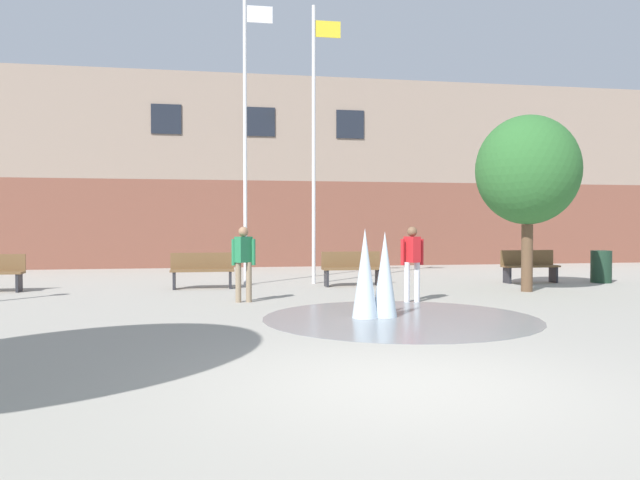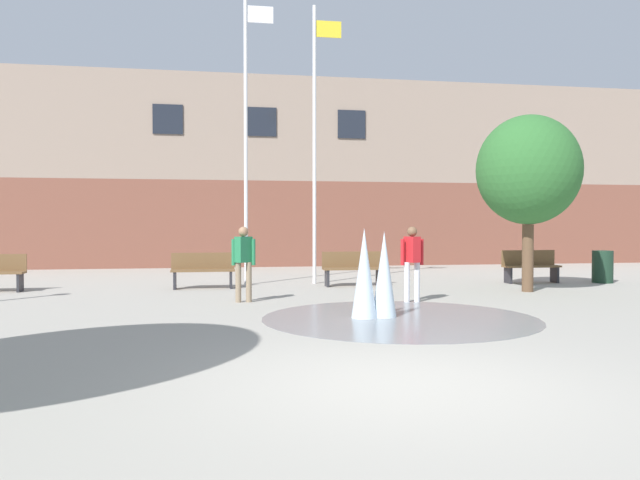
{
  "view_description": "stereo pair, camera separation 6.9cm",
  "coord_description": "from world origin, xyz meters",
  "px_view_note": "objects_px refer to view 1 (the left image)",
  "views": [
    {
      "loc": [
        -1.95,
        -6.08,
        1.63
      ],
      "look_at": [
        0.4,
        7.1,
        1.3
      ],
      "focal_mm": 35.0,
      "sensor_mm": 36.0,
      "label": 1
    },
    {
      "loc": [
        -1.88,
        -6.1,
        1.63
      ],
      "look_at": [
        0.4,
        7.1,
        1.3
      ],
      "focal_mm": 35.0,
      "sensor_mm": 36.0,
      "label": 2
    }
  ],
  "objects_px": {
    "adult_watching": "(412,258)",
    "flagpole_left": "(246,129)",
    "flagpole_right": "(315,136)",
    "park_bench_near_trashcan": "(352,268)",
    "trash_can": "(601,267)",
    "street_tree_near_building": "(528,171)",
    "park_bench_left_of_flagpoles": "(202,270)",
    "teen_by_trashcan": "(244,258)",
    "park_bench_far_right": "(529,266)"
  },
  "relations": [
    {
      "from": "park_bench_left_of_flagpoles",
      "to": "adult_watching",
      "type": "xyz_separation_m",
      "value": [
        4.38,
        -3.58,
        0.45
      ]
    },
    {
      "from": "park_bench_near_trashcan",
      "to": "park_bench_far_right",
      "type": "distance_m",
      "value": 5.12
    },
    {
      "from": "park_bench_near_trashcan",
      "to": "teen_by_trashcan",
      "type": "xyz_separation_m",
      "value": [
        -3.02,
        -2.99,
        0.45
      ]
    },
    {
      "from": "park_bench_left_of_flagpoles",
      "to": "park_bench_far_right",
      "type": "distance_m",
      "value": 9.02
    },
    {
      "from": "adult_watching",
      "to": "flagpole_right",
      "type": "xyz_separation_m",
      "value": [
        -1.33,
        4.4,
        3.12
      ]
    },
    {
      "from": "park_bench_far_right",
      "to": "adult_watching",
      "type": "bearing_deg",
      "value": -142.19
    },
    {
      "from": "park_bench_far_right",
      "to": "trash_can",
      "type": "height_order",
      "value": "park_bench_far_right"
    },
    {
      "from": "teen_by_trashcan",
      "to": "street_tree_near_building",
      "type": "distance_m",
      "value": 7.26
    },
    {
      "from": "teen_by_trashcan",
      "to": "trash_can",
      "type": "relative_size",
      "value": 1.77
    },
    {
      "from": "street_tree_near_building",
      "to": "adult_watching",
      "type": "bearing_deg",
      "value": -156.64
    },
    {
      "from": "flagpole_left",
      "to": "trash_can",
      "type": "relative_size",
      "value": 8.8
    },
    {
      "from": "adult_watching",
      "to": "flagpole_left",
      "type": "bearing_deg",
      "value": -162.47
    },
    {
      "from": "flagpole_right",
      "to": "park_bench_near_trashcan",
      "type": "bearing_deg",
      "value": -44.4
    },
    {
      "from": "flagpole_left",
      "to": "street_tree_near_building",
      "type": "bearing_deg",
      "value": -23.84
    },
    {
      "from": "adult_watching",
      "to": "flagpole_left",
      "type": "relative_size",
      "value": 0.2
    },
    {
      "from": "park_bench_left_of_flagpoles",
      "to": "trash_can",
      "type": "height_order",
      "value": "park_bench_left_of_flagpoles"
    },
    {
      "from": "park_bench_far_right",
      "to": "trash_can",
      "type": "relative_size",
      "value": 1.78
    },
    {
      "from": "adult_watching",
      "to": "trash_can",
      "type": "height_order",
      "value": "adult_watching"
    },
    {
      "from": "trash_can",
      "to": "flagpole_left",
      "type": "bearing_deg",
      "value": 173.37
    },
    {
      "from": "adult_watching",
      "to": "flagpole_right",
      "type": "bearing_deg",
      "value": 178.25
    },
    {
      "from": "park_bench_left_of_flagpoles",
      "to": "trash_can",
      "type": "bearing_deg",
      "value": -1.68
    },
    {
      "from": "trash_can",
      "to": "street_tree_near_building",
      "type": "xyz_separation_m",
      "value": [
        -3.22,
        -1.78,
        2.49
      ]
    },
    {
      "from": "adult_watching",
      "to": "flagpole_left",
      "type": "distance_m",
      "value": 6.36
    },
    {
      "from": "flagpole_right",
      "to": "trash_can",
      "type": "height_order",
      "value": "flagpole_right"
    },
    {
      "from": "park_bench_near_trashcan",
      "to": "trash_can",
      "type": "xyz_separation_m",
      "value": [
        7.11,
        -0.31,
        -0.03
      ]
    },
    {
      "from": "flagpole_right",
      "to": "street_tree_near_building",
      "type": "height_order",
      "value": "flagpole_right"
    },
    {
      "from": "trash_can",
      "to": "adult_watching",
      "type": "bearing_deg",
      "value": -153.85
    },
    {
      "from": "adult_watching",
      "to": "flagpole_right",
      "type": "distance_m",
      "value": 5.56
    },
    {
      "from": "adult_watching",
      "to": "street_tree_near_building",
      "type": "xyz_separation_m",
      "value": [
        3.42,
        1.48,
        2.01
      ]
    },
    {
      "from": "park_bench_left_of_flagpoles",
      "to": "trash_can",
      "type": "relative_size",
      "value": 1.78
    },
    {
      "from": "flagpole_right",
      "to": "trash_can",
      "type": "distance_m",
      "value": 8.82
    },
    {
      "from": "teen_by_trashcan",
      "to": "flagpole_right",
      "type": "xyz_separation_m",
      "value": [
        2.17,
        3.83,
        3.12
      ]
    },
    {
      "from": "park_bench_left_of_flagpoles",
      "to": "street_tree_near_building",
      "type": "distance_m",
      "value": 8.44
    },
    {
      "from": "flagpole_right",
      "to": "adult_watching",
      "type": "bearing_deg",
      "value": -73.19
    },
    {
      "from": "flagpole_left",
      "to": "teen_by_trashcan",
      "type": "bearing_deg",
      "value": -94.28
    },
    {
      "from": "trash_can",
      "to": "street_tree_near_building",
      "type": "relative_size",
      "value": 0.21
    },
    {
      "from": "park_bench_left_of_flagpoles",
      "to": "park_bench_near_trashcan",
      "type": "relative_size",
      "value": 1.0
    },
    {
      "from": "adult_watching",
      "to": "street_tree_near_building",
      "type": "distance_m",
      "value": 4.23
    },
    {
      "from": "flagpole_left",
      "to": "trash_can",
      "type": "bearing_deg",
      "value": -6.63
    },
    {
      "from": "trash_can",
      "to": "street_tree_near_building",
      "type": "height_order",
      "value": "street_tree_near_building"
    },
    {
      "from": "teen_by_trashcan",
      "to": "flagpole_left",
      "type": "bearing_deg",
      "value": 46.21
    },
    {
      "from": "park_bench_left_of_flagpoles",
      "to": "teen_by_trashcan",
      "type": "bearing_deg",
      "value": -73.68
    },
    {
      "from": "street_tree_near_building",
      "to": "trash_can",
      "type": "bearing_deg",
      "value": 28.96
    },
    {
      "from": "park_bench_far_right",
      "to": "flagpole_right",
      "type": "xyz_separation_m",
      "value": [
        -5.98,
        0.8,
        3.58
      ]
    },
    {
      "from": "park_bench_left_of_flagpoles",
      "to": "trash_can",
      "type": "distance_m",
      "value": 11.02
    },
    {
      "from": "teen_by_trashcan",
      "to": "adult_watching",
      "type": "xyz_separation_m",
      "value": [
        3.5,
        -0.57,
        0.0
      ]
    },
    {
      "from": "flagpole_left",
      "to": "adult_watching",
      "type": "bearing_deg",
      "value": -53.9
    },
    {
      "from": "park_bench_far_right",
      "to": "street_tree_near_building",
      "type": "relative_size",
      "value": 0.37
    },
    {
      "from": "park_bench_far_right",
      "to": "park_bench_near_trashcan",
      "type": "bearing_deg",
      "value": -179.55
    },
    {
      "from": "park_bench_near_trashcan",
      "to": "trash_can",
      "type": "relative_size",
      "value": 1.78
    }
  ]
}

